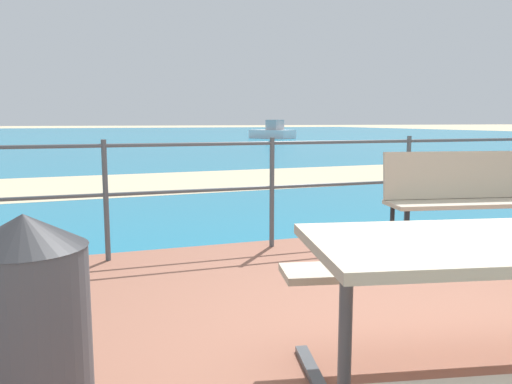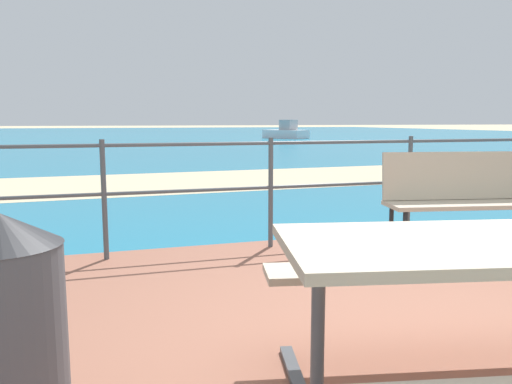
% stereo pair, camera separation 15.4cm
% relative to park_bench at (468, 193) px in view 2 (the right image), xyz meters
% --- Properties ---
extents(ground_plane, '(240.00, 240.00, 0.00)m').
position_rel_park_bench_xyz_m(ground_plane, '(-1.58, -1.64, -0.60)').
color(ground_plane, beige).
extents(patio_paving, '(6.40, 5.20, 0.06)m').
position_rel_park_bench_xyz_m(patio_paving, '(-1.58, -1.64, -0.57)').
color(patio_paving, '#935B47').
rests_on(patio_paving, ground).
extents(sea_water, '(90.00, 90.00, 0.01)m').
position_rel_park_bench_xyz_m(sea_water, '(-1.58, 38.36, -0.60)').
color(sea_water, teal).
rests_on(sea_water, ground).
extents(beach_strip, '(54.10, 5.84, 0.01)m').
position_rel_park_bench_xyz_m(beach_strip, '(-1.58, 6.50, -0.60)').
color(beach_strip, beige).
rests_on(beach_strip, ground).
extents(park_bench, '(1.54, 0.69, 0.89)m').
position_rel_park_bench_xyz_m(park_bench, '(0.00, 0.00, 0.00)').
color(park_bench, '#BCAD93').
rests_on(park_bench, patio_paving).
extents(railing_fence, '(5.94, 0.04, 1.02)m').
position_rel_park_bench_xyz_m(railing_fence, '(-1.58, 0.73, 0.11)').
color(railing_fence, '#4C5156').
rests_on(railing_fence, patio_paving).
extents(trash_bin, '(0.44, 0.44, 0.85)m').
position_rel_park_bench_xyz_m(trash_bin, '(-3.45, -1.71, -0.12)').
color(trash_bin, '#4C4C51').
rests_on(trash_bin, patio_paving).
extents(boat_near, '(2.84, 3.44, 1.26)m').
position_rel_park_bench_xyz_m(boat_near, '(9.26, 29.20, -0.19)').
color(boat_near, silver).
rests_on(boat_near, sea_water).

